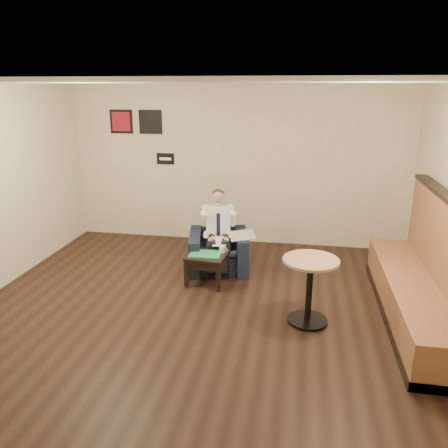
% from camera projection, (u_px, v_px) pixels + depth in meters
% --- Properties ---
extents(ground, '(6.00, 6.00, 0.00)m').
position_uv_depth(ground, '(199.00, 321.00, 5.37)').
color(ground, black).
rests_on(ground, ground).
extents(wall_back, '(6.00, 0.02, 2.80)m').
position_uv_depth(wall_back, '(236.00, 166.00, 7.76)').
color(wall_back, '#EEE3C3').
rests_on(wall_back, ground).
extents(wall_front, '(6.00, 0.02, 2.80)m').
position_uv_depth(wall_front, '(54.00, 379.00, 2.13)').
color(wall_front, '#EEE3C3').
rests_on(wall_front, ground).
extents(ceiling, '(6.00, 6.00, 0.02)m').
position_uv_depth(ceiling, '(194.00, 82.00, 4.52)').
color(ceiling, white).
rests_on(ceiling, wall_back).
extents(seating_sign, '(0.32, 0.02, 0.20)m').
position_uv_depth(seating_sign, '(165.00, 159.00, 7.93)').
color(seating_sign, black).
rests_on(seating_sign, wall_back).
extents(art_print_left, '(0.42, 0.03, 0.42)m').
position_uv_depth(art_print_left, '(121.00, 122.00, 7.87)').
color(art_print_left, '#A51428').
rests_on(art_print_left, wall_back).
extents(art_print_right, '(0.42, 0.03, 0.42)m').
position_uv_depth(art_print_right, '(150.00, 122.00, 7.77)').
color(art_print_right, black).
rests_on(art_print_right, wall_back).
extents(armchair, '(1.05, 1.05, 0.86)m').
position_uv_depth(armchair, '(218.00, 243.00, 6.80)').
color(armchair, black).
rests_on(armchair, ground).
extents(seated_man, '(0.72, 0.94, 1.18)m').
position_uv_depth(seated_man, '(218.00, 235.00, 6.64)').
color(seated_man, white).
rests_on(seated_man, armchair).
extents(lap_papers, '(0.26, 0.32, 0.01)m').
position_uv_depth(lap_papers, '(219.00, 241.00, 6.57)').
color(lap_papers, white).
rests_on(lap_papers, seated_man).
extents(newspaper, '(0.48, 0.55, 0.01)m').
position_uv_depth(newspaper, '(242.00, 235.00, 6.67)').
color(newspaper, silver).
rests_on(newspaper, armchair).
extents(side_table, '(0.61, 0.61, 0.45)m').
position_uv_depth(side_table, '(208.00, 268.00, 6.37)').
color(side_table, black).
rests_on(side_table, ground).
extents(green_folder, '(0.45, 0.33, 0.01)m').
position_uv_depth(green_folder, '(205.00, 254.00, 6.29)').
color(green_folder, '#24B666').
rests_on(green_folder, side_table).
extents(coffee_mug, '(0.09, 0.09, 0.09)m').
position_uv_depth(coffee_mug, '(222.00, 249.00, 6.34)').
color(coffee_mug, white).
rests_on(coffee_mug, side_table).
extents(smartphone, '(0.15, 0.11, 0.01)m').
position_uv_depth(smartphone, '(214.00, 250.00, 6.43)').
color(smartphone, black).
rests_on(smartphone, side_table).
extents(banquette, '(0.71, 2.96, 1.51)m').
position_uv_depth(banquette, '(419.00, 261.00, 5.23)').
color(banquette, brown).
rests_on(banquette, ground).
extents(cafe_table, '(0.84, 0.84, 0.83)m').
position_uv_depth(cafe_table, '(309.00, 291.00, 5.24)').
color(cafe_table, tan).
rests_on(cafe_table, ground).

